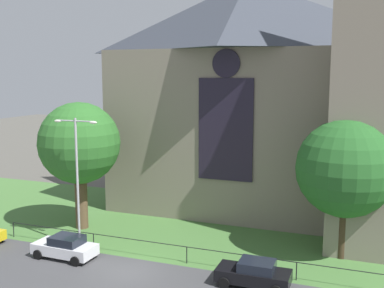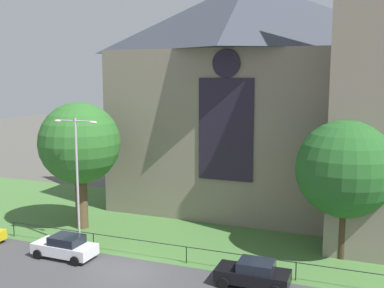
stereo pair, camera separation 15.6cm
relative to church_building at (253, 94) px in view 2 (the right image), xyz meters
The scene contains 10 objects.
ground 12.53m from the church_building, 120.89° to the right, with size 160.00×160.00×0.00m, color #56544C.
road_asphalt 21.19m from the church_building, 101.48° to the right, with size 120.00×8.00×0.01m, color #424244.
grass_verge 13.63m from the church_building, 114.31° to the right, with size 120.00×20.00×0.01m, color #477538.
church_building is the anchor object (origin of this frame).
iron_railing 16.55m from the church_building, 93.24° to the right, with size 27.78×0.07×1.13m.
tree_right_near 13.11m from the church_building, 47.31° to the right, with size 6.35×6.35×9.19m.
tree_left_near 15.38m from the church_building, 137.82° to the right, with size 6.29×6.29×9.91m.
streetlamp_near 16.95m from the church_building, 122.51° to the right, with size 3.37×0.26×9.09m.
parked_car_white 20.24m from the church_building, 118.74° to the right, with size 4.24×2.10×1.51m.
parked_car_black 18.44m from the church_building, 75.31° to the right, with size 4.23×2.07×1.51m.
Camera 2 is at (13.62, -24.09, 12.04)m, focal length 44.04 mm.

